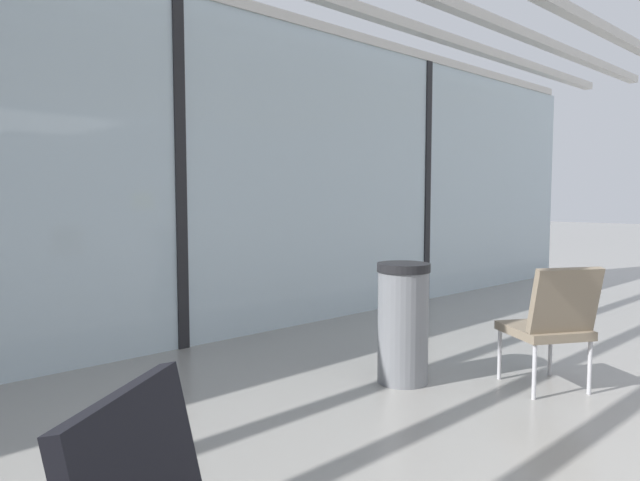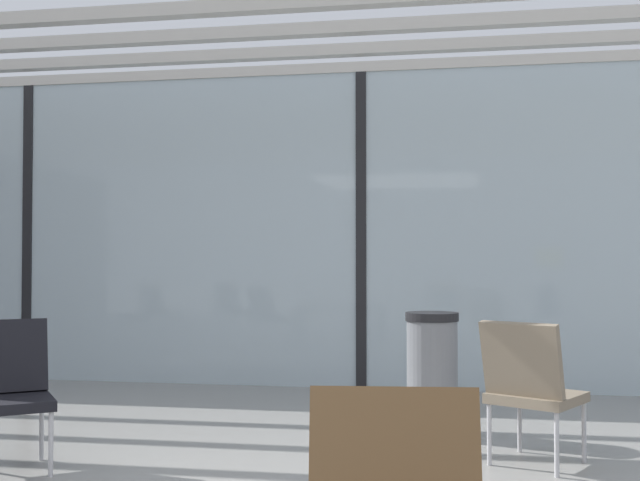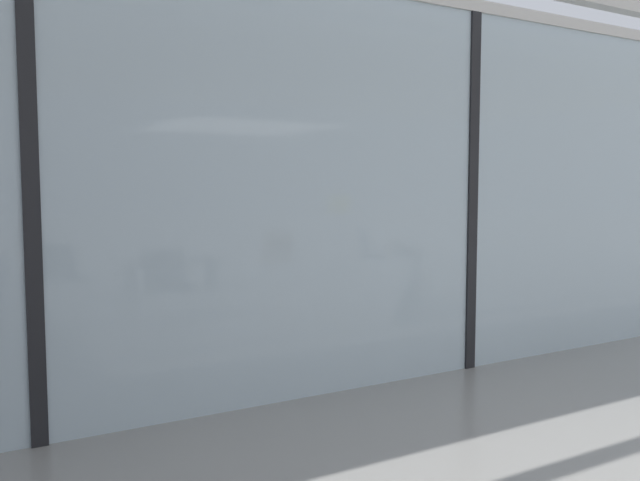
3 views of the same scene
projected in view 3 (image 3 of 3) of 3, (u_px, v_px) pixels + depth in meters
The scene contains 4 objects.
glass_curtain_wall at pixel (469, 194), 5.65m from camera, with size 14.00×0.08×3.06m, color silver.
window_mullion_0 at pixel (30, 196), 3.91m from camera, with size 0.10×0.12×3.06m, color black.
window_mullion_1 at pixel (469, 194), 5.65m from camera, with size 0.10×0.12×3.06m, color black.
parked_airplane at pixel (254, 173), 10.75m from camera, with size 13.01×3.63×3.63m.
Camera 3 is at (-3.94, 0.93, 1.58)m, focal length 36.57 mm.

